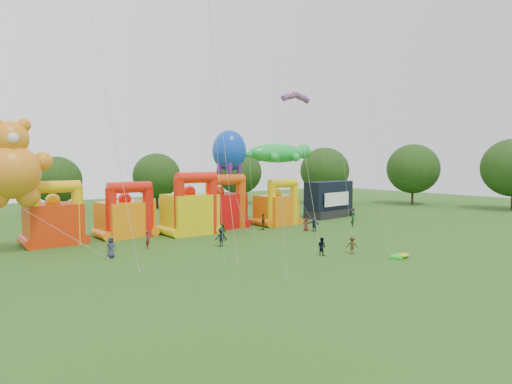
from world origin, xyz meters
TOP-DOWN VIEW (x-y plane):
  - ground at (0.00, 0.00)m, footprint 160.00×160.00m
  - tree_ring at (-1.16, 0.61)m, footprint 121.79×123.88m
  - bouncy_castle_0 at (-15.10, 28.74)m, footprint 5.04×4.06m
  - bouncy_castle_1 at (-7.58, 29.14)m, footprint 5.88×5.01m
  - bouncy_castle_2 at (-1.00, 26.45)m, footprint 5.49×4.44m
  - bouncy_castle_3 at (4.14, 28.28)m, footprint 6.19×5.24m
  - bouncy_castle_4 at (11.63, 26.27)m, footprint 5.48×4.69m
  - stage_trailer at (22.83, 27.82)m, footprint 8.67×4.16m
  - teddy_bear_kite at (-17.47, 24.26)m, footprint 9.58×9.54m
  - gecko_kite at (15.24, 28.64)m, footprint 12.92×6.26m
  - octopus_kite at (5.59, 27.53)m, footprint 4.42×9.25m
  - parafoil_kites at (-2.10, 16.72)m, footprint 26.33×14.74m
  - diamond_kites at (2.59, 13.90)m, footprint 17.07×21.61m
  - folded_kite_bundle at (7.04, 4.35)m, footprint 2.21×1.58m
  - spectator_0 at (-12.75, 19.32)m, footprint 0.92×0.64m
  - spectator_1 at (-8.52, 21.27)m, footprint 0.63×0.74m
  - spectator_2 at (-0.36, 20.87)m, footprint 1.04×1.11m
  - spectator_3 at (-2.38, 17.97)m, footprint 1.33×1.01m
  - spectator_4 at (7.49, 23.96)m, footprint 1.09×1.22m
  - spectator_5 at (11.47, 19.29)m, footprint 0.71×1.69m
  - spectator_6 at (10.99, 20.16)m, footprint 0.89×0.87m
  - spectator_7 at (18.11, 19.15)m, footprint 0.74×0.81m
  - spectator_8 at (2.45, 9.09)m, footprint 0.72×0.87m
  - spectator_9 at (5.13, 7.94)m, footprint 1.12×1.15m

SIDE VIEW (x-z plane):
  - ground at x=0.00m, z-range 0.00..0.00m
  - folded_kite_bundle at x=7.04m, z-range -0.02..0.29m
  - spectator_6 at x=10.99m, z-range 0.00..1.55m
  - spectator_9 at x=5.13m, z-range 0.00..1.58m
  - spectator_8 at x=2.45m, z-range 0.00..1.62m
  - spectator_1 at x=-8.52m, z-range 0.00..1.72m
  - spectator_5 at x=11.47m, z-range 0.00..1.77m
  - spectator_0 at x=-12.75m, z-range 0.00..1.80m
  - spectator_2 at x=-0.36m, z-range 0.00..1.81m
  - spectator_3 at x=-2.38m, z-range 0.00..1.82m
  - spectator_7 at x=18.11m, z-range 0.00..1.86m
  - spectator_4 at x=7.49m, z-range 0.00..1.98m
  - bouncy_castle_4 at x=11.63m, z-range -0.71..5.29m
  - bouncy_castle_1 at x=-7.58m, z-range -0.74..5.36m
  - bouncy_castle_0 at x=-15.10m, z-range -0.77..5.64m
  - bouncy_castle_3 at x=4.14m, z-range -0.82..5.89m
  - stage_trailer at x=22.83m, z-range -0.10..5.22m
  - bouncy_castle_2 at x=-1.00m, z-range -0.86..6.23m
  - teddy_bear_kite at x=-17.47m, z-range -1.29..10.95m
  - tree_ring at x=-1.16m, z-range 0.22..12.30m
  - octopus_kite at x=5.59m, z-range 0.15..12.45m
  - gecko_kite at x=15.24m, z-range 1.30..12.14m
  - parafoil_kites at x=-2.10m, z-range -2.78..26.44m
  - diamond_kites at x=2.59m, z-range -2.61..33.69m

